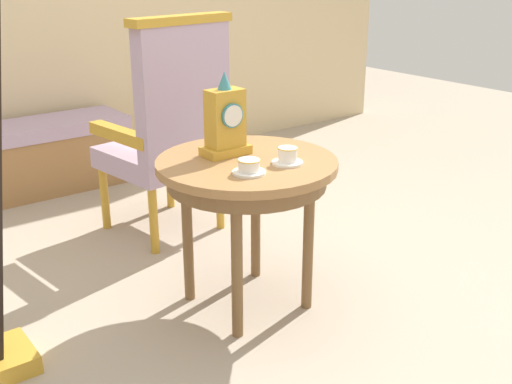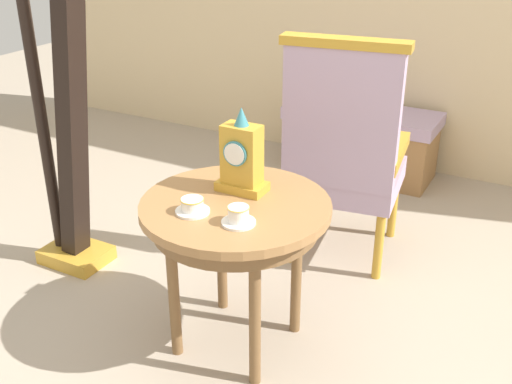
{
  "view_description": "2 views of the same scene",
  "coord_description": "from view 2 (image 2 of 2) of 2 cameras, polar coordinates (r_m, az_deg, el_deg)",
  "views": [
    {
      "loc": [
        -1.35,
        -1.88,
        1.39
      ],
      "look_at": [
        0.09,
        0.03,
        0.5
      ],
      "focal_mm": 44.35,
      "sensor_mm": 36.0,
      "label": 1
    },
    {
      "loc": [
        1.09,
        -1.73,
        1.66
      ],
      "look_at": [
        0.12,
        0.09,
        0.68
      ],
      "focal_mm": 43.25,
      "sensor_mm": 36.0,
      "label": 2
    }
  ],
  "objects": [
    {
      "name": "teacup_right",
      "position": [
        2.13,
        -1.64,
        -2.24
      ],
      "size": [
        0.12,
        0.12,
        0.07
      ],
      "color": "white",
      "rests_on": "side_table"
    },
    {
      "name": "side_table",
      "position": [
        2.33,
        -1.89,
        -2.64
      ],
      "size": [
        0.72,
        0.72,
        0.64
      ],
      "color": "#9E7042",
      "rests_on": "ground"
    },
    {
      "name": "mantel_clock",
      "position": [
        2.33,
        -1.33,
        3.14
      ],
      "size": [
        0.19,
        0.11,
        0.34
      ],
      "color": "gold",
      "rests_on": "side_table"
    },
    {
      "name": "harp",
      "position": [
        2.96,
        -17.41,
        5.86
      ],
      "size": [
        0.4,
        0.24,
        1.8
      ],
      "color": "gold",
      "rests_on": "ground"
    },
    {
      "name": "window_bench",
      "position": [
        4.13,
        9.62,
        4.64
      ],
      "size": [
        0.98,
        0.4,
        0.44
      ],
      "color": "#B299B7",
      "rests_on": "ground"
    },
    {
      "name": "armchair",
      "position": [
        2.95,
        8.15,
        3.89
      ],
      "size": [
        0.61,
        0.6,
        1.14
      ],
      "color": "#B299B7",
      "rests_on": "ground"
    },
    {
      "name": "ground_plane",
      "position": [
        2.64,
        -3.21,
        -13.73
      ],
      "size": [
        10.0,
        10.0,
        0.0
      ],
      "primitive_type": "plane",
      "color": "tan"
    },
    {
      "name": "teacup_left",
      "position": [
        2.22,
        -5.91,
        -1.32
      ],
      "size": [
        0.13,
        0.13,
        0.06
      ],
      "color": "white",
      "rests_on": "side_table"
    }
  ]
}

